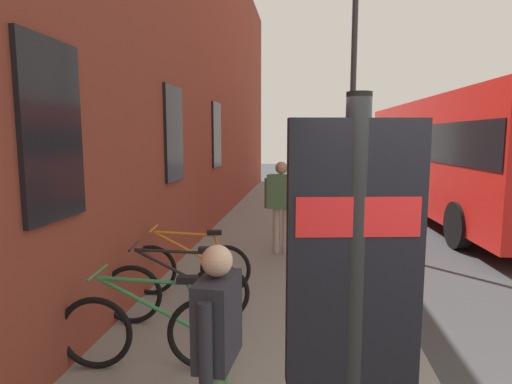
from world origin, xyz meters
TOP-DOWN VIEW (x-y plane):
  - ground at (6.00, -1.00)m, footprint 60.00×60.00m
  - sidewalk_pavement at (8.00, 1.75)m, footprint 24.00×3.50m
  - station_facade at (8.99, 3.80)m, footprint 22.00×0.65m
  - bicycle_beside_lamp at (2.16, 2.70)m, footprint 0.48×1.77m
  - bicycle_nearest_sign at (3.20, 2.76)m, footprint 0.48×1.76m
  - bicycle_under_window at (4.12, 2.87)m, footprint 0.48×1.76m
  - transit_info_sign at (0.16, 1.05)m, footprint 0.16×0.56m
  - city_bus at (11.08, -3.00)m, footprint 10.61×3.03m
  - pedestrian_near_bus at (1.05, 1.81)m, footprint 0.59×0.26m
  - pedestrian_crossing_street at (6.16, 0.42)m, footprint 0.62×0.35m
  - pedestrian_by_facade at (6.48, 1.70)m, footprint 0.35×0.66m
  - street_lamp at (7.58, 0.30)m, footprint 0.28×0.28m

SIDE VIEW (x-z plane):
  - ground at x=6.00m, z-range 0.00..0.00m
  - sidewalk_pavement at x=8.00m, z-range 0.00..0.12m
  - bicycle_beside_lamp at x=2.16m, z-range 0.02..1.00m
  - bicycle_nearest_sign at x=3.20m, z-range 0.02..1.00m
  - bicycle_under_window at x=4.12m, z-range 0.02..1.00m
  - pedestrian_near_bus at x=1.05m, z-range 0.29..1.83m
  - pedestrian_crossing_street at x=6.16m, z-range 0.30..1.97m
  - pedestrian_by_facade at x=6.48m, z-range 0.32..2.08m
  - transit_info_sign at x=0.16m, z-range 0.52..2.92m
  - city_bus at x=11.08m, z-range 0.24..3.59m
  - street_lamp at x=7.58m, z-range 0.61..6.10m
  - station_facade at x=8.99m, z-range 0.00..7.96m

